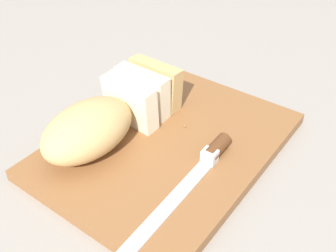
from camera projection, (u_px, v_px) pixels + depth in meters
name	position (u px, v px, depth m)	size (l,w,h in m)	color
ground_plane	(168.00, 149.00, 0.68)	(3.00, 3.00, 0.00)	gray
cutting_board	(168.00, 145.00, 0.68)	(0.42, 0.31, 0.02)	brown
bread_loaf	(108.00, 116.00, 0.66)	(0.28, 0.11, 0.08)	tan
bread_knife	(204.00, 163.00, 0.61)	(0.28, 0.04, 0.02)	silver
crumb_near_knife	(183.00, 125.00, 0.70)	(0.00, 0.00, 0.00)	#996633
crumb_near_loaf	(164.00, 119.00, 0.72)	(0.01, 0.01, 0.01)	#996633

